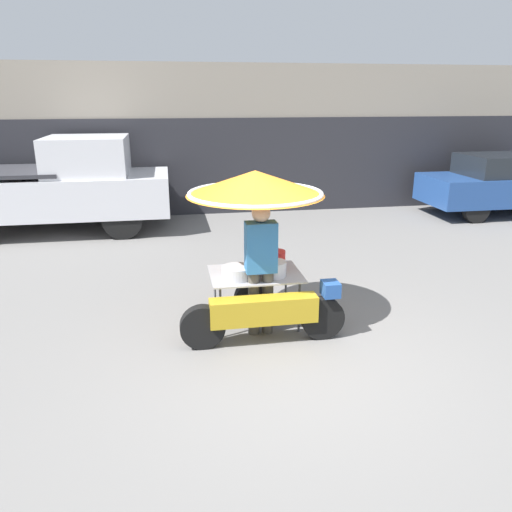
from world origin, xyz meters
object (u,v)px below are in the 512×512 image
Objects in this scene: parked_car at (509,184)px; vendor_person at (261,262)px; vendor_motorcycle_cart at (257,211)px; pickup_truck at (59,187)px.

vendor_person is at bearing -143.15° from parked_car.
vendor_motorcycle_cart is 9.15m from parked_car.
pickup_truck is at bearing 122.11° from vendor_motorcycle_cart.
vendor_person is at bearing -58.93° from pickup_truck.
vendor_motorcycle_cart reaches higher than vendor_person.
pickup_truck reaches higher than vendor_person.
parked_car is at bearing 35.65° from vendor_motorcycle_cart.
pickup_truck is (-3.42, 5.67, 0.05)m from vendor_person.
vendor_person is 6.62m from pickup_truck.
parked_car is at bearing 36.85° from vendor_person.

